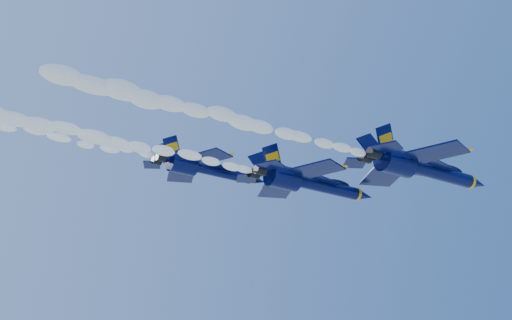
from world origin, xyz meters
TOP-DOWN VIEW (x-y plane):
  - jet_lead at (20.59, -14.37)m, footprint 19.69×16.15m
  - smoke_trail_jet_lead at (-6.10, -14.37)m, footprint 36.54×2.04m
  - jet_second at (10.47, -5.75)m, footprint 17.89×14.68m
  - smoke_trail_jet_second at (-15.45, -5.75)m, footprint 36.54×1.85m
  - jet_third at (-0.01, 0.56)m, footprint 15.21×12.47m

SIDE VIEW (x-z plane):
  - smoke_trail_jet_second at x=-15.45m, z-range 149.58..151.25m
  - jet_second at x=10.47m, z-range 147.47..154.12m
  - smoke_trail_jet_lead at x=-6.10m, z-range 150.65..152.48m
  - jet_lead at x=20.59m, z-range 148.30..155.62m
  - jet_third at x=-0.01m, z-range 149.60..155.25m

